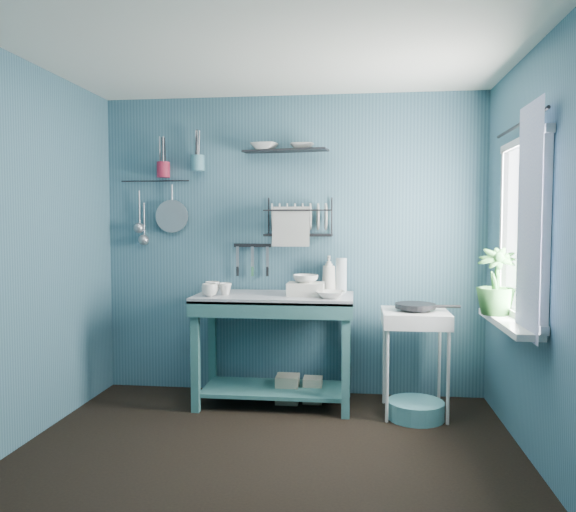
# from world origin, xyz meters

# --- Properties ---
(floor) EXTENTS (3.20, 3.20, 0.00)m
(floor) POSITION_xyz_m (0.00, 0.00, 0.00)
(floor) COLOR black
(floor) RESTS_ON ground
(ceiling) EXTENTS (3.20, 3.20, 0.00)m
(ceiling) POSITION_xyz_m (0.00, 0.00, 2.50)
(ceiling) COLOR silver
(ceiling) RESTS_ON ground
(wall_back) EXTENTS (3.20, 0.00, 3.20)m
(wall_back) POSITION_xyz_m (0.00, 1.50, 1.25)
(wall_back) COLOR #335869
(wall_back) RESTS_ON ground
(wall_front) EXTENTS (3.20, 0.00, 3.20)m
(wall_front) POSITION_xyz_m (0.00, -1.50, 1.25)
(wall_front) COLOR #335869
(wall_front) RESTS_ON ground
(wall_left) EXTENTS (0.00, 3.00, 3.00)m
(wall_left) POSITION_xyz_m (-1.60, 0.00, 1.25)
(wall_left) COLOR #335869
(wall_left) RESTS_ON ground
(wall_right) EXTENTS (0.00, 3.00, 3.00)m
(wall_right) POSITION_xyz_m (1.60, 0.00, 1.25)
(wall_right) COLOR #335869
(wall_right) RESTS_ON ground
(work_counter) EXTENTS (1.30, 0.75, 0.88)m
(work_counter) POSITION_xyz_m (-0.10, 1.15, 0.44)
(work_counter) COLOR #2F6463
(work_counter) RESTS_ON floor
(mug_left) EXTENTS (0.12, 0.12, 0.10)m
(mug_left) POSITION_xyz_m (-0.58, 0.99, 0.92)
(mug_left) COLOR silver
(mug_left) RESTS_ON work_counter
(mug_mid) EXTENTS (0.14, 0.14, 0.09)m
(mug_mid) POSITION_xyz_m (-0.48, 1.09, 0.92)
(mug_mid) COLOR silver
(mug_mid) RESTS_ON work_counter
(mug_right) EXTENTS (0.17, 0.17, 0.10)m
(mug_right) POSITION_xyz_m (-0.60, 1.15, 0.92)
(mug_right) COLOR silver
(mug_right) RESTS_ON work_counter
(wash_tub) EXTENTS (0.28, 0.22, 0.10)m
(wash_tub) POSITION_xyz_m (0.15, 1.13, 0.93)
(wash_tub) COLOR beige
(wash_tub) RESTS_ON work_counter
(tub_bowl) EXTENTS (0.20, 0.19, 0.06)m
(tub_bowl) POSITION_xyz_m (0.15, 1.13, 1.01)
(tub_bowl) COLOR silver
(tub_bowl) RESTS_ON wash_tub
(soap_bottle) EXTENTS (0.11, 0.12, 0.30)m
(soap_bottle) POSITION_xyz_m (0.32, 1.35, 1.03)
(soap_bottle) COLOR beige
(soap_bottle) RESTS_ON work_counter
(water_bottle) EXTENTS (0.09, 0.09, 0.28)m
(water_bottle) POSITION_xyz_m (0.42, 1.37, 1.02)
(water_bottle) COLOR silver
(water_bottle) RESTS_ON work_counter
(counter_bowl) EXTENTS (0.22, 0.22, 0.05)m
(counter_bowl) POSITION_xyz_m (0.35, 1.00, 0.90)
(counter_bowl) COLOR silver
(counter_bowl) RESTS_ON work_counter
(hotplate_stand) EXTENTS (0.58, 0.58, 0.78)m
(hotplate_stand) POSITION_xyz_m (0.99, 1.06, 0.39)
(hotplate_stand) COLOR silver
(hotplate_stand) RESTS_ON floor
(frying_pan) EXTENTS (0.30, 0.30, 0.03)m
(frying_pan) POSITION_xyz_m (0.99, 1.06, 0.82)
(frying_pan) COLOR black
(frying_pan) RESTS_ON hotplate_stand
(knife_strip) EXTENTS (0.32, 0.03, 0.03)m
(knife_strip) POSITION_xyz_m (-0.33, 1.47, 1.25)
(knife_strip) COLOR black
(knife_strip) RESTS_ON wall_back
(dish_rack) EXTENTS (0.55, 0.25, 0.32)m
(dish_rack) POSITION_xyz_m (0.08, 1.37, 1.49)
(dish_rack) COLOR black
(dish_rack) RESTS_ON wall_back
(upper_shelf) EXTENTS (0.72, 0.28, 0.01)m
(upper_shelf) POSITION_xyz_m (-0.04, 1.40, 2.03)
(upper_shelf) COLOR black
(upper_shelf) RESTS_ON wall_back
(shelf_bowl_left) EXTENTS (0.25, 0.25, 0.05)m
(shelf_bowl_left) POSITION_xyz_m (-0.21, 1.40, 2.06)
(shelf_bowl_left) COLOR silver
(shelf_bowl_left) RESTS_ON upper_shelf
(shelf_bowl_right) EXTENTS (0.20, 0.20, 0.05)m
(shelf_bowl_right) POSITION_xyz_m (0.10, 1.40, 2.02)
(shelf_bowl_right) COLOR silver
(shelf_bowl_right) RESTS_ON upper_shelf
(utensil_cup_magenta) EXTENTS (0.11, 0.11, 0.13)m
(utensil_cup_magenta) POSITION_xyz_m (-1.08, 1.42, 1.89)
(utensil_cup_magenta) COLOR maroon
(utensil_cup_magenta) RESTS_ON wall_back
(utensil_cup_teal) EXTENTS (0.11, 0.11, 0.13)m
(utensil_cup_teal) POSITION_xyz_m (-0.78, 1.42, 1.94)
(utensil_cup_teal) COLOR teal
(utensil_cup_teal) RESTS_ON wall_back
(colander) EXTENTS (0.28, 0.03, 0.28)m
(colander) POSITION_xyz_m (-1.02, 1.45, 1.50)
(colander) COLOR #999BA0
(colander) RESTS_ON wall_back
(ladle_outer) EXTENTS (0.01, 0.01, 0.30)m
(ladle_outer) POSITION_xyz_m (-1.31, 1.46, 1.57)
(ladle_outer) COLOR #999BA0
(ladle_outer) RESTS_ON wall_back
(ladle_inner) EXTENTS (0.01, 0.01, 0.30)m
(ladle_inner) POSITION_xyz_m (-1.27, 1.46, 1.46)
(ladle_inner) COLOR #999BA0
(ladle_inner) RESTS_ON wall_back
(hook_rail) EXTENTS (0.60, 0.01, 0.01)m
(hook_rail) POSITION_xyz_m (-1.17, 1.47, 1.80)
(hook_rail) COLOR black
(hook_rail) RESTS_ON wall_back
(window_glass) EXTENTS (0.00, 1.10, 1.10)m
(window_glass) POSITION_xyz_m (1.59, 0.45, 1.40)
(window_glass) COLOR white
(window_glass) RESTS_ON wall_right
(windowsill) EXTENTS (0.16, 0.95, 0.04)m
(windowsill) POSITION_xyz_m (1.50, 0.45, 0.81)
(windowsill) COLOR silver
(windowsill) RESTS_ON wall_right
(curtain) EXTENTS (0.00, 1.35, 1.35)m
(curtain) POSITION_xyz_m (1.52, 0.15, 1.45)
(curtain) COLOR silver
(curtain) RESTS_ON wall_right
(curtain_rod) EXTENTS (0.02, 1.05, 0.02)m
(curtain_rod) POSITION_xyz_m (1.54, 0.45, 2.05)
(curtain_rod) COLOR black
(curtain_rod) RESTS_ON wall_right
(potted_plant) EXTENTS (0.30, 0.30, 0.45)m
(potted_plant) POSITION_xyz_m (1.47, 0.65, 1.05)
(potted_plant) COLOR #285F26
(potted_plant) RESTS_ON windowsill
(storage_tin_large) EXTENTS (0.18, 0.18, 0.22)m
(storage_tin_large) POSITION_xyz_m (0.00, 1.20, 0.11)
(storage_tin_large) COLOR gray
(storage_tin_large) RESTS_ON floor
(storage_tin_small) EXTENTS (0.15, 0.15, 0.20)m
(storage_tin_small) POSITION_xyz_m (0.20, 1.23, 0.10)
(storage_tin_small) COLOR gray
(storage_tin_small) RESTS_ON floor
(floor_basin) EXTENTS (0.41, 0.41, 0.13)m
(floor_basin) POSITION_xyz_m (0.99, 0.94, 0.07)
(floor_basin) COLOR teal
(floor_basin) RESTS_ON floor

